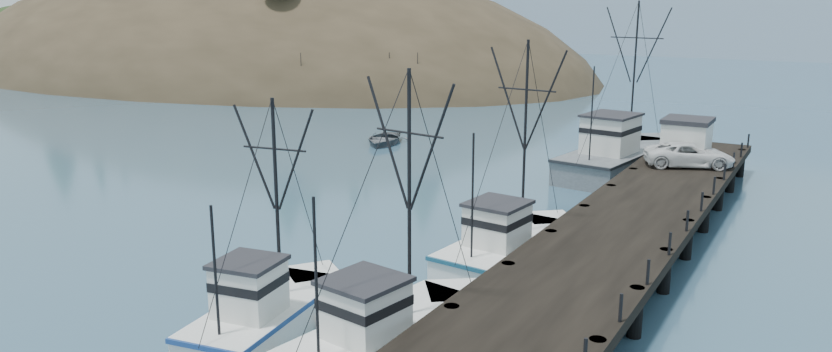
{
  "coord_description": "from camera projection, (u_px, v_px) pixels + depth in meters",
  "views": [
    {
      "loc": [
        22.43,
        -20.52,
        12.45
      ],
      "look_at": [
        1.56,
        15.49,
        2.5
      ],
      "focal_mm": 32.0,
      "sensor_mm": 36.0,
      "label": 1
    }
  ],
  "objects": [
    {
      "name": "ground",
      "position": [
        199.0,
        304.0,
        31.1
      ],
      "size": [
        400.0,
        400.0,
        0.0
      ],
      "primitive_type": "plane",
      "color": "#31546D",
      "rests_on": "ground"
    },
    {
      "name": "pier",
      "position": [
        634.0,
        218.0,
        37.34
      ],
      "size": [
        6.0,
        44.0,
        2.0
      ],
      "color": "black",
      "rests_on": "ground"
    },
    {
      "name": "headland",
      "position": [
        226.0,
        95.0,
        134.85
      ],
      "size": [
        134.8,
        78.0,
        51.0
      ],
      "color": "#382D1E",
      "rests_on": "ground"
    },
    {
      "name": "distant_ridge",
      "position": [
        786.0,
        55.0,
        169.28
      ],
      "size": [
        360.0,
        40.0,
        26.0
      ],
      "primitive_type": "cube",
      "color": "#9EB2C6",
      "rests_on": "ground"
    },
    {
      "name": "distant_ridge_far",
      "position": [
        592.0,
        45.0,
        206.29
      ],
      "size": [
        180.0,
        25.0,
        18.0
      ],
      "primitive_type": "cube",
      "color": "silver",
      "rests_on": "ground"
    },
    {
      "name": "moored_sailboats",
      "position": [
        344.0,
        95.0,
        96.24
      ],
      "size": [
        22.71,
        18.36,
        6.35
      ],
      "color": "white",
      "rests_on": "ground"
    },
    {
      "name": "trawler_near",
      "position": [
        393.0,
        333.0,
        26.53
      ],
      "size": [
        4.72,
        10.32,
        10.53
      ],
      "color": "white",
      "rests_on": "ground"
    },
    {
      "name": "trawler_mid",
      "position": [
        270.0,
        311.0,
        28.37
      ],
      "size": [
        4.15,
        9.1,
        9.27
      ],
      "color": "white",
      "rests_on": "ground"
    },
    {
      "name": "trawler_far",
      "position": [
        512.0,
        244.0,
        36.06
      ],
      "size": [
        4.36,
        10.69,
        10.97
      ],
      "color": "white",
      "rests_on": "ground"
    },
    {
      "name": "work_vessel",
      "position": [
        621.0,
        156.0,
        54.38
      ],
      "size": [
        6.29,
        15.2,
        12.71
      ],
      "color": "slate",
      "rests_on": "ground"
    },
    {
      "name": "pier_shed",
      "position": [
        687.0,
        139.0,
        49.24
      ],
      "size": [
        3.0,
        3.2,
        2.8
      ],
      "color": "silver",
      "rests_on": "pier"
    },
    {
      "name": "pickup_truck",
      "position": [
        689.0,
        155.0,
        47.33
      ],
      "size": [
        6.08,
        4.49,
        1.53
      ],
      "primitive_type": "imported",
      "rotation": [
        0.0,
        0.0,
        1.97
      ],
      "color": "silver",
      "rests_on": "pier"
    },
    {
      "name": "motorboat",
      "position": [
        383.0,
        144.0,
        65.52
      ],
      "size": [
        5.46,
        6.56,
        1.17
      ],
      "primitive_type": "imported",
      "rotation": [
        0.0,
        0.0,
        0.28
      ],
      "color": "#53575C",
      "rests_on": "ground"
    }
  ]
}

